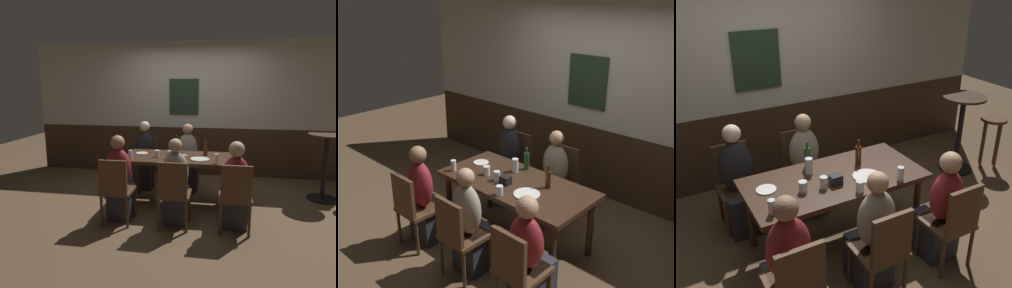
% 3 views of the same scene
% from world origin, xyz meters
% --- Properties ---
extents(ground_plane, '(12.00, 12.00, 0.00)m').
position_xyz_m(ground_plane, '(0.00, 0.00, 0.00)').
color(ground_plane, brown).
extents(wall_back, '(6.40, 0.13, 2.60)m').
position_xyz_m(wall_back, '(-0.00, 1.65, 1.30)').
color(wall_back, '#3D2819').
rests_on(wall_back, ground_plane).
extents(dining_table, '(1.70, 0.82, 0.74)m').
position_xyz_m(dining_table, '(0.00, 0.00, 0.66)').
color(dining_table, '#382316').
rests_on(dining_table, ground_plane).
extents(chair_mid_far, '(0.40, 0.40, 0.88)m').
position_xyz_m(chair_mid_far, '(0.00, 0.83, 0.50)').
color(chair_mid_far, '#513521').
rests_on(chair_mid_far, ground_plane).
extents(chair_left_far, '(0.40, 0.40, 0.88)m').
position_xyz_m(chair_left_far, '(-0.75, 0.83, 0.50)').
color(chair_left_far, '#513521').
rests_on(chair_left_far, ground_plane).
extents(chair_left_near, '(0.40, 0.40, 0.88)m').
position_xyz_m(chair_left_near, '(-0.75, -0.83, 0.50)').
color(chair_left_near, '#513521').
rests_on(chair_left_near, ground_plane).
extents(chair_mid_near, '(0.40, 0.40, 0.88)m').
position_xyz_m(chair_mid_near, '(0.00, -0.83, 0.50)').
color(chair_mid_near, '#513521').
rests_on(chair_mid_near, ground_plane).
extents(chair_right_near, '(0.40, 0.40, 0.88)m').
position_xyz_m(chair_right_near, '(0.75, -0.83, 0.50)').
color(chair_right_near, '#513521').
rests_on(chair_right_near, ground_plane).
extents(person_mid_far, '(0.34, 0.37, 1.14)m').
position_xyz_m(person_mid_far, '(-0.00, 0.66, 0.48)').
color(person_mid_far, '#2D2D38').
rests_on(person_mid_far, ground_plane).
extents(person_left_far, '(0.34, 0.37, 1.17)m').
position_xyz_m(person_left_far, '(-0.75, 0.67, 0.49)').
color(person_left_far, '#2D2D38').
rests_on(person_left_far, ground_plane).
extents(person_left_near, '(0.34, 0.37, 1.15)m').
position_xyz_m(person_left_near, '(-0.75, -0.67, 0.48)').
color(person_left_near, '#2D2D38').
rests_on(person_left_near, ground_plane).
extents(person_mid_near, '(0.34, 0.37, 1.14)m').
position_xyz_m(person_mid_near, '(0.00, -0.66, 0.47)').
color(person_mid_near, '#2D2D38').
rests_on(person_mid_near, ground_plane).
extents(person_right_near, '(0.34, 0.37, 1.12)m').
position_xyz_m(person_right_near, '(0.75, -0.66, 0.47)').
color(person_right_near, '#2D2D38').
rests_on(person_right_near, ground_plane).
extents(pint_glass_pale, '(0.07, 0.07, 0.16)m').
position_xyz_m(pint_glass_pale, '(-0.18, 0.18, 0.81)').
color(pint_glass_pale, silver).
rests_on(pint_glass_pale, dining_table).
extents(highball_clear, '(0.07, 0.07, 0.10)m').
position_xyz_m(highball_clear, '(0.08, -0.34, 0.79)').
color(highball_clear, silver).
rests_on(highball_clear, dining_table).
extents(beer_glass_tall, '(0.08, 0.08, 0.10)m').
position_xyz_m(beer_glass_tall, '(-0.36, -0.09, 0.78)').
color(beer_glass_tall, silver).
rests_on(beer_glass_tall, dining_table).
extents(pint_glass_stout, '(0.06, 0.06, 0.14)m').
position_xyz_m(pint_glass_stout, '(0.51, -0.35, 0.80)').
color(pint_glass_stout, silver).
rests_on(pint_glass_stout, dining_table).
extents(pint_glass_amber, '(0.06, 0.06, 0.13)m').
position_xyz_m(pint_glass_amber, '(-0.71, -0.27, 0.80)').
color(pint_glass_amber, silver).
rests_on(pint_glass_amber, dining_table).
extents(tumbler_water, '(0.07, 0.07, 0.11)m').
position_xyz_m(tumbler_water, '(-0.17, -0.12, 0.79)').
color(tumbler_water, silver).
rests_on(tumbler_water, dining_table).
extents(beer_bottle_green, '(0.06, 0.06, 0.27)m').
position_xyz_m(beer_bottle_green, '(-0.13, 0.32, 0.85)').
color(beer_bottle_green, '#194723').
rests_on(beer_bottle_green, dining_table).
extents(beer_bottle_brown, '(0.06, 0.06, 0.26)m').
position_xyz_m(beer_bottle_brown, '(0.34, 0.12, 0.84)').
color(beer_bottle_brown, '#42230F').
rests_on(beer_bottle_brown, dining_table).
extents(plate_white_large, '(0.27, 0.27, 0.01)m').
position_xyz_m(plate_white_large, '(0.27, -0.14, 0.75)').
color(plate_white_large, white).
rests_on(plate_white_large, dining_table).
extents(plate_white_small, '(0.18, 0.18, 0.01)m').
position_xyz_m(plate_white_small, '(-0.64, 0.09, 0.75)').
color(plate_white_small, white).
rests_on(plate_white_small, dining_table).
extents(condiment_caddy, '(0.11, 0.09, 0.09)m').
position_xyz_m(condiment_caddy, '(-0.05, -0.12, 0.79)').
color(condiment_caddy, black).
rests_on(condiment_caddy, dining_table).
extents(side_bar_table, '(0.56, 0.56, 1.05)m').
position_xyz_m(side_bar_table, '(2.16, 0.53, 0.62)').
color(side_bar_table, black).
rests_on(side_bar_table, ground_plane).
extents(bar_stool, '(0.34, 0.34, 0.72)m').
position_xyz_m(bar_stool, '(2.61, 0.38, 0.56)').
color(bar_stool, '#513521').
rests_on(bar_stool, ground_plane).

